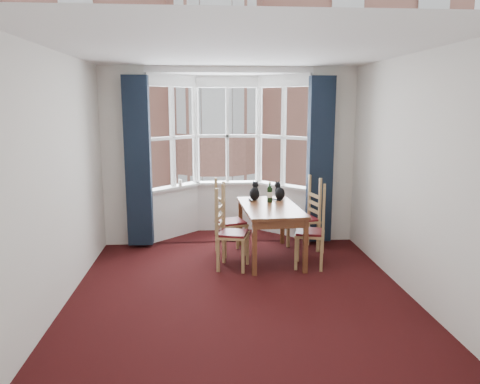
{
  "coord_description": "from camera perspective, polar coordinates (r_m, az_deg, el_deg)",
  "views": [
    {
      "loc": [
        -0.4,
        -5.17,
        2.23
      ],
      "look_at": [
        0.07,
        1.05,
        1.05
      ],
      "focal_mm": 35.0,
      "sensor_mm": 36.0,
      "label": 1
    }
  ],
  "objects": [
    {
      "name": "wall_left",
      "position": [
        5.47,
        -21.3,
        1.26
      ],
      "size": [
        0.0,
        4.5,
        4.5
      ],
      "primitive_type": "plane",
      "rotation": [
        1.57,
        0.0,
        1.57
      ],
      "color": "silver",
      "rests_on": "floor"
    },
    {
      "name": "chair_right_near",
      "position": [
        6.53,
        9.3,
        -5.05
      ],
      "size": [
        0.49,
        0.51,
        0.92
      ],
      "color": "#A07F4E",
      "rests_on": "floor"
    },
    {
      "name": "street",
      "position": [
        38.31,
        -3.65,
        -1.71
      ],
      "size": [
        80.0,
        80.0,
        0.0
      ],
      "primitive_type": "plane",
      "color": "#333335",
      "rests_on": "ground"
    },
    {
      "name": "cat_left",
      "position": [
        7.15,
        1.79,
        -0.08
      ],
      "size": [
        0.21,
        0.25,
        0.3
      ],
      "color": "black",
      "rests_on": "dining_table"
    },
    {
      "name": "wall_right",
      "position": [
        5.76,
        20.36,
        1.76
      ],
      "size": [
        0.0,
        4.5,
        4.5
      ],
      "primitive_type": "plane",
      "rotation": [
        1.57,
        0.0,
        -1.57
      ],
      "color": "silver",
      "rests_on": "floor"
    },
    {
      "name": "cat_right",
      "position": [
        7.21,
        4.85,
        -0.06
      ],
      "size": [
        0.22,
        0.25,
        0.29
      ],
      "color": "black",
      "rests_on": "dining_table"
    },
    {
      "name": "dining_table",
      "position": [
        6.78,
        3.7,
        -2.49
      ],
      "size": [
        0.87,
        1.51,
        0.78
      ],
      "color": "brown",
      "rests_on": "floor"
    },
    {
      "name": "chair_left_far",
      "position": [
        6.98,
        -1.77,
        -3.87
      ],
      "size": [
        0.5,
        0.52,
        0.92
      ],
      "color": "#A07F4E",
      "rests_on": "floor"
    },
    {
      "name": "chair_right_far",
      "position": [
        7.3,
        8.37,
        -3.32
      ],
      "size": [
        0.49,
        0.5,
        0.92
      ],
      "color": "#A07F4E",
      "rests_on": "floor"
    },
    {
      "name": "wine_bottle",
      "position": [
        7.01,
        3.64,
        -0.16
      ],
      "size": [
        0.08,
        0.08,
        0.31
      ],
      "color": "black",
      "rests_on": "dining_table"
    },
    {
      "name": "wall_near",
      "position": [
        3.06,
        3.34,
        -5.04
      ],
      "size": [
        4.0,
        0.0,
        4.0
      ],
      "primitive_type": "plane",
      "rotation": [
        -1.57,
        0.0,
        0.0
      ],
      "color": "silver",
      "rests_on": "floor"
    },
    {
      "name": "bay_window",
      "position": [
        7.97,
        -1.45,
        4.74
      ],
      "size": [
        2.76,
        0.94,
        2.8
      ],
      "color": "white",
      "rests_on": "floor"
    },
    {
      "name": "tenement_building",
      "position": [
        19.19,
        -3.19,
        8.81
      ],
      "size": [
        18.4,
        7.8,
        15.2
      ],
      "color": "#AA6A58",
      "rests_on": "street"
    },
    {
      "name": "curtain_left",
      "position": [
        7.36,
        -12.31,
        3.61
      ],
      "size": [
        0.38,
        0.22,
        2.6
      ],
      "primitive_type": "cube",
      "color": "#151F30",
      "rests_on": "floor"
    },
    {
      "name": "floor",
      "position": [
        5.64,
        0.07,
        -12.57
      ],
      "size": [
        4.5,
        4.5,
        0.0
      ],
      "primitive_type": "plane",
      "color": "black",
      "rests_on": "ground"
    },
    {
      "name": "candle_tall",
      "position": [
        7.89,
        -7.31,
        1.11
      ],
      "size": [
        0.06,
        0.06,
        0.11
      ],
      "primitive_type": "cylinder",
      "color": "white",
      "rests_on": "bay_window"
    },
    {
      "name": "wall_back_pier_right",
      "position": [
        7.74,
        11.07,
        4.36
      ],
      "size": [
        0.7,
        0.12,
        2.8
      ],
      "primitive_type": "cube",
      "color": "silver",
      "rests_on": "floor"
    },
    {
      "name": "ceiling",
      "position": [
        5.21,
        0.08,
        17.0
      ],
      "size": [
        4.5,
        4.5,
        0.0
      ],
      "primitive_type": "plane",
      "rotation": [
        3.14,
        0.0,
        0.0
      ],
      "color": "white",
      "rests_on": "floor"
    },
    {
      "name": "wall_back_pier_left",
      "position": [
        7.57,
        -13.87,
        4.11
      ],
      "size": [
        0.7,
        0.12,
        2.8
      ],
      "primitive_type": "cube",
      "color": "silver",
      "rests_on": "floor"
    },
    {
      "name": "curtain_right",
      "position": [
        7.51,
        9.72,
        3.84
      ],
      "size": [
        0.38,
        0.22,
        2.6
      ],
      "primitive_type": "cube",
      "color": "#151F30",
      "rests_on": "floor"
    },
    {
      "name": "chair_left_near",
      "position": [
        6.41,
        -1.65,
        -5.2
      ],
      "size": [
        0.49,
        0.51,
        0.92
      ],
      "color": "#A07F4E",
      "rests_on": "floor"
    }
  ]
}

